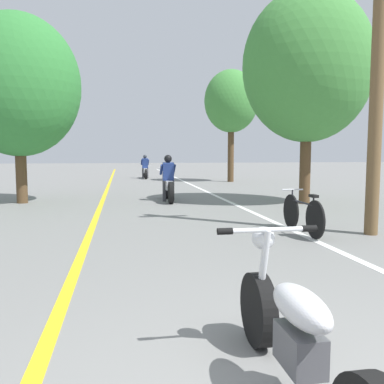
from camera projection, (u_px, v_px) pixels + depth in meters
The scene contains 10 objects.
lane_stripe_center at pixel (104, 197), 13.95m from camera, with size 0.14×48.00×0.01m, color yellow.
lane_stripe_edge at pixel (214, 195), 14.61m from camera, with size 0.14×48.00×0.01m, color white.
utility_pole at pixel (379, 39), 7.19m from camera, with size 1.10×0.24×6.87m.
roadside_tree_right_near at pixel (308, 67), 11.75m from camera, with size 3.80×3.42×6.19m.
roadside_tree_right_far at pixel (231, 102), 20.95m from camera, with size 2.80×2.52×5.78m.
roadside_tree_left at pixel (18, 86), 11.92m from camera, with size 3.62×3.26×5.57m.
motorcycle_foreground at pixel (297, 335), 2.47m from camera, with size 0.75×2.07×0.98m.
motorcycle_rider_lead at pixel (168, 184), 12.70m from camera, with size 0.50×2.03×1.45m.
motorcycle_rider_far at pixel (145, 169), 24.08m from camera, with size 0.50×2.04×1.40m.
bicycle_parked at pixel (302, 214), 7.60m from camera, with size 0.44×1.72×0.80m.
Camera 1 is at (-1.09, -1.63, 1.50)m, focal length 38.00 mm.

